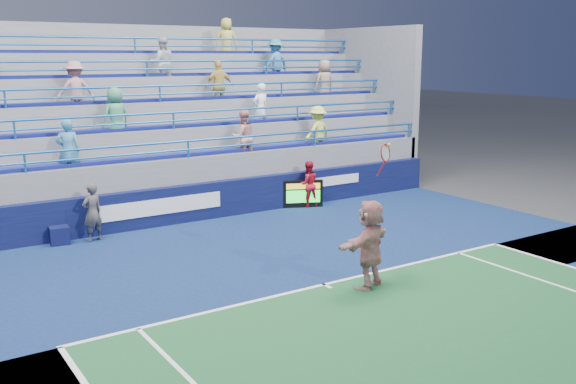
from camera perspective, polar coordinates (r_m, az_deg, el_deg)
ground at (r=13.75m, az=3.22°, el=-8.30°), size 120.00×120.00×0.00m
sponsor_wall at (r=19.00m, az=-8.44°, el=-0.95°), size 18.00×0.32×1.10m
bleacher_stand at (r=22.24m, az=-12.63°, el=3.40°), size 18.00×5.60×6.13m
serve_speed_board at (r=20.49m, az=1.33°, el=-0.17°), size 1.23×0.64×0.89m
judge_chair at (r=17.57m, az=-19.68°, el=-3.53°), size 0.53×0.53×0.85m
tennis_player at (r=13.45m, az=7.29°, el=-4.59°), size 1.83×1.15×3.02m
line_judge at (r=17.43m, az=-17.01°, el=-1.75°), size 0.66×0.54×1.56m
ball_girl at (r=20.52m, az=1.78°, el=0.70°), size 0.83×0.71×1.49m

